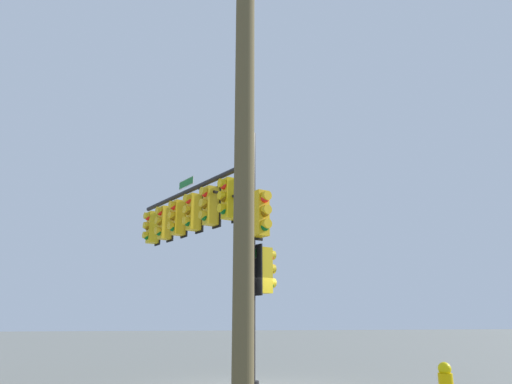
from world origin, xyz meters
The scene contains 2 objects.
signal_pole_assembly centered at (2.06, 0.89, 4.19)m, with size 6.61×3.42×6.18m.
utility_pole centered at (-5.65, 1.25, 4.51)m, with size 0.25×1.80×8.68m.
Camera 1 is at (-11.04, 2.26, 1.53)m, focal length 32.87 mm.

